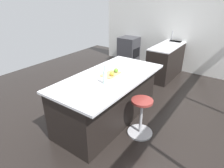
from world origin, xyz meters
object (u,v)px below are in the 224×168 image
Objects in this scene: stool_by_window at (141,118)px; water_bottle at (105,77)px; apple_green at (116,70)px; oven_range at (129,50)px; apple_yellow at (112,74)px; kitchen_island at (108,98)px; cutting_board at (111,74)px.

water_bottle is at bearing -65.20° from stool_by_window.
apple_green is 0.25× the size of water_bottle.
oven_range is 3.81m from water_bottle.
apple_green reaches higher than stool_by_window.
water_bottle is at bearing 13.26° from apple_yellow.
oven_range is 0.41× the size of kitchen_island.
oven_range is 3.41m from cutting_board.
water_bottle is (0.36, 0.14, 0.11)m from cutting_board.
kitchen_island is at bearing -18.30° from apple_green.
oven_range is 2.50× the size of cutting_board.
kitchen_island is 0.55m from apple_green.
apple_green is at bearing -168.00° from water_bottle.
water_bottle reaches higher than apple_yellow.
apple_green is 0.99× the size of apple_yellow.
water_bottle is (3.42, 1.58, 0.59)m from oven_range.
apple_yellow is at bearing 51.25° from cutting_board.
water_bottle is at bearing 24.76° from oven_range.
apple_green and apple_yellow have the same top height.
cutting_board is at bearing 161.89° from kitchen_island.
kitchen_island is 27.87× the size of apple_green.
water_bottle reaches higher than cutting_board.
apple_yellow reaches higher than cutting_board.
cutting_board is (-0.09, -0.71, 0.61)m from stool_by_window.
apple_yellow reaches higher than kitchen_island.
cutting_board is 4.53× the size of apple_green.
water_bottle is (0.30, 0.07, 0.06)m from apple_yellow.
apple_yellow is (0.06, 0.07, 0.05)m from cutting_board.
stool_by_window is 8.54× the size of apple_green.
water_bottle is at bearing 21.44° from cutting_board.
apple_green reaches higher than cutting_board.
apple_green is at bearing -170.22° from apple_yellow.
cutting_board is (-0.06, 0.02, 0.47)m from kitchen_island.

